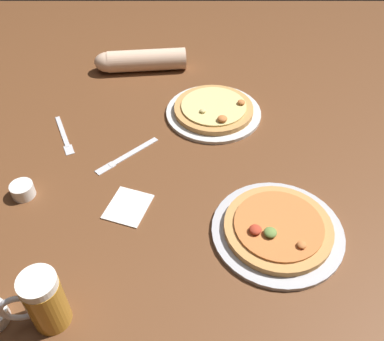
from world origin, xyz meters
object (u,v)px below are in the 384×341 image
(pizza_plate_near, at_px, (278,229))
(napkin_folded, at_px, (128,206))
(pizza_plate_far, at_px, (214,110))
(fork_left, at_px, (64,135))
(beer_mug_dark, at_px, (43,301))
(diner_arm, at_px, (138,61))
(knife_right, at_px, (127,155))
(ramekin_butter, at_px, (23,190))

(pizza_plate_near, distance_m, napkin_folded, 0.39)
(pizza_plate_far, relative_size, fork_left, 1.65)
(pizza_plate_near, bearing_deg, fork_left, 148.38)
(beer_mug_dark, distance_m, diner_arm, 1.00)
(pizza_plate_near, height_order, knife_right, pizza_plate_near)
(beer_mug_dark, height_order, diner_arm, beer_mug_dark)
(knife_right, xyz_separation_m, diner_arm, (-0.01, 0.48, 0.04))
(pizza_plate_near, height_order, pizza_plate_far, same)
(napkin_folded, xyz_separation_m, diner_arm, (-0.03, 0.68, 0.04))
(beer_mug_dark, bearing_deg, diner_arm, 84.55)
(pizza_plate_far, relative_size, knife_right, 1.79)
(pizza_plate_near, distance_m, knife_right, 0.50)
(napkin_folded, bearing_deg, diner_arm, 92.85)
(beer_mug_dark, distance_m, ramekin_butter, 0.39)
(fork_left, distance_m, knife_right, 0.23)
(ramekin_butter, bearing_deg, napkin_folded, -8.70)
(pizza_plate_far, distance_m, napkin_folded, 0.47)
(pizza_plate_far, bearing_deg, ramekin_butter, -145.46)
(ramekin_butter, distance_m, napkin_folded, 0.29)
(pizza_plate_near, height_order, diner_arm, diner_arm)
(beer_mug_dark, bearing_deg, napkin_folded, 67.51)
(ramekin_butter, bearing_deg, fork_left, 77.66)
(pizza_plate_near, relative_size, beer_mug_dark, 2.18)
(ramekin_butter, xyz_separation_m, knife_right, (0.26, 0.16, -0.02))
(fork_left, relative_size, knife_right, 1.09)
(knife_right, bearing_deg, pizza_plate_far, 37.88)
(napkin_folded, relative_size, diner_arm, 0.35)
(ramekin_butter, xyz_separation_m, napkin_folded, (0.29, -0.04, -0.02))
(pizza_plate_far, height_order, knife_right, pizza_plate_far)
(pizza_plate_near, xyz_separation_m, beer_mug_dark, (-0.51, -0.23, 0.06))
(beer_mug_dark, relative_size, knife_right, 0.86)
(pizza_plate_far, xyz_separation_m, beer_mug_dark, (-0.37, -0.72, 0.06))
(pizza_plate_near, relative_size, knife_right, 1.87)
(pizza_plate_near, height_order, ramekin_butter, pizza_plate_near)
(pizza_plate_far, distance_m, ramekin_butter, 0.64)
(ramekin_butter, relative_size, napkin_folded, 0.52)
(pizza_plate_far, height_order, fork_left, pizza_plate_far)
(pizza_plate_near, distance_m, fork_left, 0.72)
(napkin_folded, distance_m, knife_right, 0.20)
(pizza_plate_near, height_order, beer_mug_dark, beer_mug_dark)
(napkin_folded, bearing_deg, fork_left, 128.48)
(ramekin_butter, height_order, napkin_folded, ramekin_butter)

